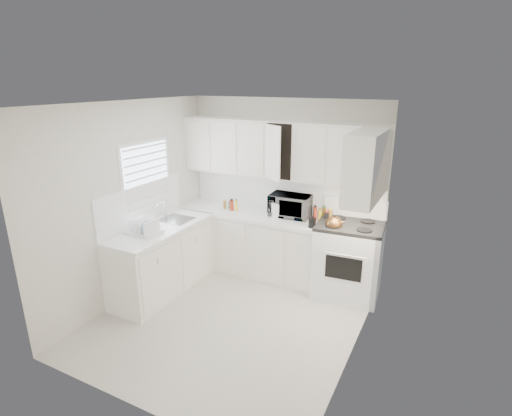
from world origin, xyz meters
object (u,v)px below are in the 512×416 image
Objects in this scene: stove at (349,250)px; rice_cooker at (279,207)px; dish_rack at (144,225)px; microwave at (291,203)px; utensil_crock at (312,216)px; tea_kettle at (334,223)px.

stove reaches higher than rice_cooker.
stove reaches higher than dish_rack.
dish_rack is (-1.41, -1.50, -0.08)m from microwave.
utensil_crock is 0.78× the size of dish_rack.
microwave is at bearing 47.54° from dish_rack.
rice_cooker is 0.62× the size of dish_rack.
tea_kettle is at bearing 29.46° from dish_rack.
stove is 5.13× the size of rice_cooker.
tea_kettle is at bearing -2.32° from utensil_crock.
microwave reaches higher than stove.
dish_rack is at bearing -155.20° from stove.
tea_kettle is 0.81m from microwave.
rice_cooker is 0.80× the size of utensil_crock.
tea_kettle is at bearing -27.00° from rice_cooker.
tea_kettle is 0.31m from utensil_crock.
rice_cooker is at bearing 170.74° from stove.
stove is 1.16m from rice_cooker.
microwave is 1.80× the size of utensil_crock.
tea_kettle is 1.05× the size of rice_cooker.
rice_cooker is at bearing -154.55° from microwave.
microwave is (-0.92, 0.16, 0.49)m from stove.
tea_kettle is at bearing -143.29° from stove.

